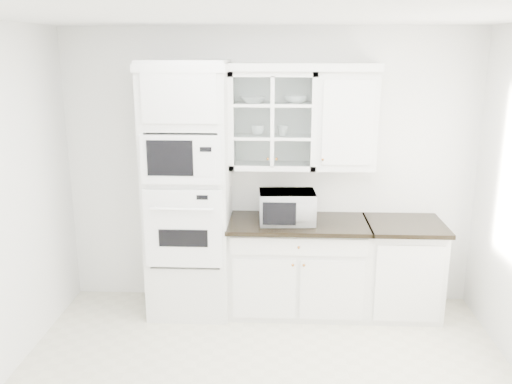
{
  "coord_description": "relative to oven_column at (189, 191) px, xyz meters",
  "views": [
    {
      "loc": [
        0.11,
        -3.44,
        2.49
      ],
      "look_at": [
        -0.1,
        1.05,
        1.3
      ],
      "focal_mm": 38.0,
      "sensor_mm": 36.0,
      "label": 1
    }
  ],
  "objects": [
    {
      "name": "bowl_b",
      "position": [
        0.99,
        0.17,
        0.84
      ],
      "size": [
        0.22,
        0.22,
        0.07
      ],
      "primitive_type": "imported",
      "rotation": [
        0.0,
        0.0,
        0.03
      ],
      "color": "white",
      "rests_on": "upper_cabinet_glass"
    },
    {
      "name": "oven_column",
      "position": [
        0.0,
        0.0,
        0.0
      ],
      "size": [
        0.76,
        0.68,
        2.4
      ],
      "color": "silver",
      "rests_on": "ground"
    },
    {
      "name": "cup_b",
      "position": [
        0.88,
        0.16,
        0.56
      ],
      "size": [
        0.13,
        0.13,
        0.1
      ],
      "primitive_type": "imported",
      "rotation": [
        0.0,
        0.0,
        -0.25
      ],
      "color": "white",
      "rests_on": "upper_cabinet_glass"
    },
    {
      "name": "base_cabinet_run",
      "position": [
        1.03,
        0.03,
        -0.74
      ],
      "size": [
        1.32,
        0.67,
        0.92
      ],
      "color": "silver",
      "rests_on": "ground"
    },
    {
      "name": "crown_molding",
      "position": [
        0.68,
        0.14,
        1.14
      ],
      "size": [
        2.14,
        0.38,
        0.07
      ],
      "primitive_type": "cube",
      "color": "white",
      "rests_on": "room_shell"
    },
    {
      "name": "extra_base_cabinet",
      "position": [
        2.03,
        0.03,
        -0.74
      ],
      "size": [
        0.72,
        0.67,
        0.92
      ],
      "color": "silver",
      "rests_on": "ground"
    },
    {
      "name": "bowl_a",
      "position": [
        0.59,
        0.17,
        0.84
      ],
      "size": [
        0.28,
        0.28,
        0.06
      ],
      "primitive_type": "imported",
      "rotation": [
        0.0,
        0.0,
        0.24
      ],
      "color": "white",
      "rests_on": "upper_cabinet_glass"
    },
    {
      "name": "cup_a",
      "position": [
        0.64,
        0.16,
        0.56
      ],
      "size": [
        0.14,
        0.14,
        0.1
      ],
      "primitive_type": "imported",
      "rotation": [
        0.0,
        0.0,
        -0.21
      ],
      "color": "white",
      "rests_on": "upper_cabinet_glass"
    },
    {
      "name": "upper_cabinet_solid",
      "position": [
        1.46,
        0.17,
        0.65
      ],
      "size": [
        0.55,
        0.33,
        0.9
      ],
      "primitive_type": "cube",
      "color": "silver",
      "rests_on": "room_shell"
    },
    {
      "name": "room_shell",
      "position": [
        0.75,
        -0.99,
        0.58
      ],
      "size": [
        4.0,
        3.5,
        2.7
      ],
      "color": "white",
      "rests_on": "ground"
    },
    {
      "name": "upper_cabinet_glass",
      "position": [
        0.78,
        0.17,
        0.65
      ],
      "size": [
        0.8,
        0.33,
        0.9
      ],
      "color": "silver",
      "rests_on": "room_shell"
    },
    {
      "name": "countertop_microwave",
      "position": [
        0.92,
        -0.02,
        -0.13
      ],
      "size": [
        0.54,
        0.46,
        0.3
      ],
      "primitive_type": "imported",
      "rotation": [
        0.0,
        0.0,
        3.2
      ],
      "color": "white",
      "rests_on": "base_cabinet_run"
    }
  ]
}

